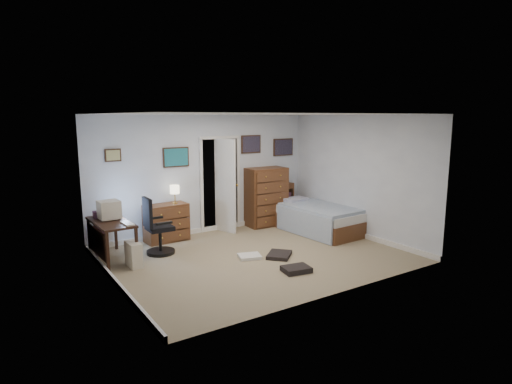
% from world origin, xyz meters
% --- Properties ---
extents(floor, '(5.00, 4.00, 0.02)m').
position_xyz_m(floor, '(0.00, 0.00, -0.01)').
color(floor, '#9C8C6C').
rests_on(floor, ground).
extents(computer_desk, '(0.59, 1.21, 0.69)m').
position_xyz_m(computer_desk, '(-2.28, 1.21, 0.53)').
color(computer_desk, '#331C11').
rests_on(computer_desk, floor).
extents(crt_monitor, '(0.37, 0.34, 0.33)m').
position_xyz_m(crt_monitor, '(-2.18, 1.36, 0.86)').
color(crt_monitor, beige).
rests_on(crt_monitor, computer_desk).
extents(keyboard, '(0.15, 0.37, 0.02)m').
position_xyz_m(keyboard, '(-2.02, 0.86, 0.70)').
color(keyboard, beige).
rests_on(keyboard, computer_desk).
extents(pc_tower, '(0.20, 0.39, 0.41)m').
position_xyz_m(pc_tower, '(-2.00, 0.66, 0.21)').
color(pc_tower, beige).
rests_on(pc_tower, floor).
extents(office_chair, '(0.51, 0.52, 1.05)m').
position_xyz_m(office_chair, '(-1.44, 1.07, 0.41)').
color(office_chair, black).
rests_on(office_chair, floor).
extents(media_stack, '(0.17, 0.17, 0.81)m').
position_xyz_m(media_stack, '(-2.32, 1.59, 0.40)').
color(media_stack, maroon).
rests_on(media_stack, floor).
extents(low_dresser, '(0.87, 0.47, 0.75)m').
position_xyz_m(low_dresser, '(-0.99, 1.77, 0.37)').
color(low_dresser, brown).
rests_on(low_dresser, floor).
extents(table_lamp, '(0.20, 0.20, 0.36)m').
position_xyz_m(table_lamp, '(-0.79, 1.77, 1.02)').
color(table_lamp, gold).
rests_on(table_lamp, low_dresser).
extents(doorway, '(0.96, 1.12, 2.05)m').
position_xyz_m(doorway, '(0.35, 2.27, 1.00)').
color(doorway, black).
rests_on(doorway, floor).
extents(tall_dresser, '(0.93, 0.58, 1.32)m').
position_xyz_m(tall_dresser, '(1.40, 1.75, 0.66)').
color(tall_dresser, brown).
rests_on(tall_dresser, floor).
extents(headboard_bookcase, '(1.02, 0.30, 0.91)m').
position_xyz_m(headboard_bookcase, '(1.73, 1.86, 0.48)').
color(headboard_bookcase, brown).
rests_on(headboard_bookcase, floor).
extents(bed, '(1.14, 1.99, 0.64)m').
position_xyz_m(bed, '(1.99, 0.65, 0.30)').
color(bed, brown).
rests_on(bed, floor).
extents(wall_posters, '(4.38, 0.04, 0.60)m').
position_xyz_m(wall_posters, '(0.57, 1.98, 1.75)').
color(wall_posters, '#331E11').
rests_on(wall_posters, floor).
extents(floor_clutter, '(1.02, 1.40, 0.09)m').
position_xyz_m(floor_clutter, '(0.13, -0.51, 0.04)').
color(floor_clutter, silver).
rests_on(floor_clutter, floor).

